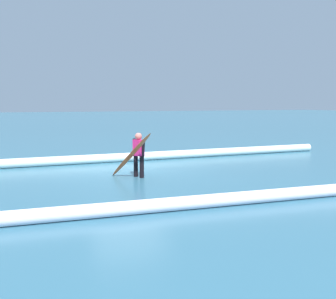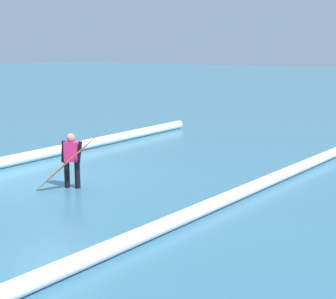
{
  "view_description": "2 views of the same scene",
  "coord_description": "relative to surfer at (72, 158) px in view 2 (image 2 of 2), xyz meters",
  "views": [
    {
      "loc": [
        3.5,
        12.02,
        2.34
      ],
      "look_at": [
        -0.26,
        2.89,
        1.1
      ],
      "focal_mm": 39.92,
      "sensor_mm": 36.0,
      "label": 1
    },
    {
      "loc": [
        8.73,
        9.91,
        3.5
      ],
      "look_at": [
        -0.1,
        3.87,
        1.33
      ],
      "focal_mm": 53.36,
      "sensor_mm": 36.0,
      "label": 2
    }
  ],
  "objects": [
    {
      "name": "surfer",
      "position": [
        0.0,
        0.0,
        0.0
      ],
      "size": [
        0.32,
        0.56,
        1.41
      ],
      "rotation": [
        0.0,
        0.0,
        5.14
      ],
      "color": "black",
      "rests_on": "ground_plane"
    },
    {
      "name": "ground_plane",
      "position": [
        0.07,
        -0.93,
        -0.79
      ],
      "size": [
        175.45,
        175.45,
        0.0
      ],
      "primitive_type": "plane",
      "color": "#33667E"
    },
    {
      "name": "wave_crest_midground",
      "position": [
        -0.35,
        3.89,
        -0.64
      ],
      "size": [
        22.66,
        2.1,
        0.3
      ],
      "primitive_type": "cylinder",
      "rotation": [
        0.0,
        1.57,
        -0.08
      ],
      "color": "white",
      "rests_on": "ground_plane"
    },
    {
      "name": "surfboard",
      "position": [
        0.3,
        0.14,
        -0.06
      ],
      "size": [
        1.05,
        1.59,
        1.49
      ],
      "color": "#E55926",
      "rests_on": "ground_plane"
    }
  ]
}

